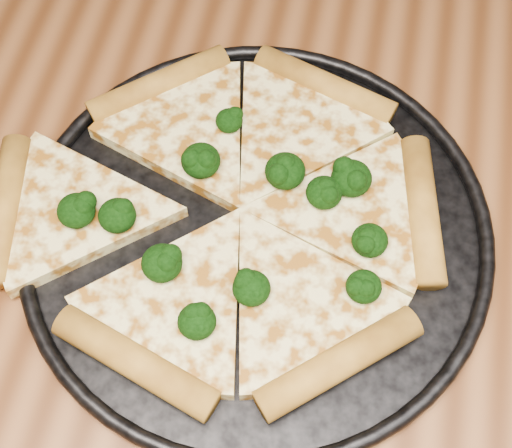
# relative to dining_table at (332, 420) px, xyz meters

# --- Properties ---
(dining_table) EXTENTS (1.20, 0.90, 0.75)m
(dining_table) POSITION_rel_dining_table_xyz_m (0.00, 0.00, 0.00)
(dining_table) COLOR brown
(dining_table) RESTS_ON ground
(pizza_pan) EXTENTS (0.36, 0.36, 0.02)m
(pizza_pan) POSITION_rel_dining_table_xyz_m (-0.08, 0.11, 0.10)
(pizza_pan) COLOR black
(pizza_pan) RESTS_ON dining_table
(pizza) EXTENTS (0.36, 0.33, 0.02)m
(pizza) POSITION_rel_dining_table_xyz_m (-0.10, 0.12, 0.11)
(pizza) COLOR #FFF29C
(pizza) RESTS_ON pizza_pan
(broccoli_florets) EXTENTS (0.25, 0.20, 0.02)m
(broccoli_florets) POSITION_rel_dining_table_xyz_m (-0.09, 0.11, 0.12)
(broccoli_florets) COLOR black
(broccoli_florets) RESTS_ON pizza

